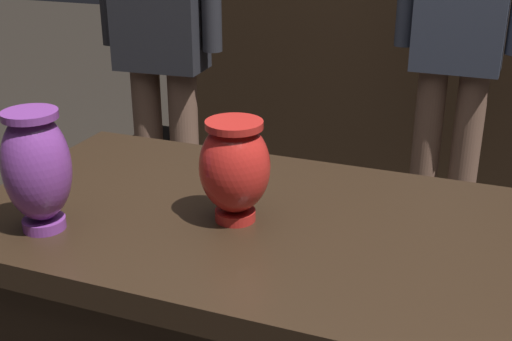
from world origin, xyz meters
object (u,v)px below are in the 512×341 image
Objects in this scene: vase_centerpiece at (235,167)px; vase_tall_behind at (37,167)px; visitor_near_left at (160,28)px; visitor_center_back at (459,32)px.

vase_centerpiece is 0.87× the size of vase_tall_behind.
vase_tall_behind is (-0.31, -0.16, 0.01)m from vase_centerpiece.
visitor_center_back is at bearing -160.73° from visitor_near_left.
visitor_near_left is (-0.75, 1.09, 0.02)m from vase_centerpiece.
visitor_near_left is 1.09m from visitor_center_back.
vase_centerpiece is 0.35m from vase_tall_behind.
visitor_near_left is at bearing 124.71° from vase_centerpiece.
visitor_center_back is at bearing 80.43° from vase_centerpiece.
visitor_near_left is at bearing 109.41° from vase_tall_behind.
visitor_center_back is (0.25, 1.51, 0.01)m from vase_centerpiece.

